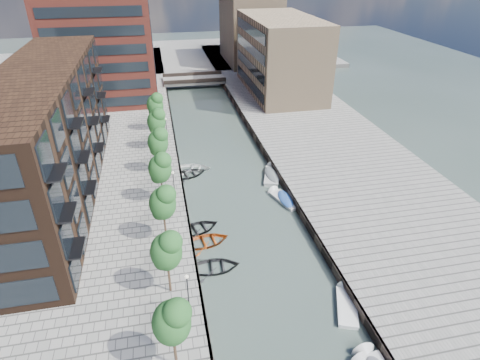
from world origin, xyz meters
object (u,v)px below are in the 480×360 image
object	(u,v)px
tree_6	(155,104)
motorboat_3	(283,199)
tree_4	(158,141)
tree_5	(156,120)
sloop_1	(198,230)
sloop_4	(188,176)
tree_3	(160,167)
motorboat_2	(346,303)
bridge	(194,80)
sloop_2	(207,243)
tree_2	(162,202)
car	(262,96)
sloop_3	(194,170)
tree_1	(166,249)
tree_0	(171,320)
motorboat_4	(272,174)
sloop_0	(215,269)

from	to	relation	value
tree_6	motorboat_3	world-z (taller)	tree_6
tree_4	tree_5	distance (m)	7.00
sloop_1	sloop_4	xyz separation A→B (m)	(0.15, 11.98, 0.00)
tree_3	motorboat_2	distance (m)	23.08
tree_6	sloop_1	world-z (taller)	tree_6
sloop_4	bridge	bearing A→B (deg)	-22.54
sloop_2	motorboat_3	distance (m)	11.62
sloop_2	motorboat_3	world-z (taller)	motorboat_3
tree_2	car	xyz separation A→B (m)	(19.88, 39.82, -3.73)
tree_2	sloop_2	bearing A→B (deg)	-3.80
tree_3	tree_4	xyz separation A→B (m)	(0.00, 7.00, 0.00)
sloop_3	motorboat_2	world-z (taller)	motorboat_2
bridge	motorboat_3	world-z (taller)	bridge
tree_1	sloop_1	size ratio (longest dim) A/B	1.28
tree_0	tree_6	world-z (taller)	same
tree_1	motorboat_4	xyz separation A→B (m)	(14.06, 18.80, -5.10)
bridge	sloop_0	world-z (taller)	bridge
tree_3	sloop_0	bearing A→B (deg)	-69.82
tree_2	tree_4	world-z (taller)	same
motorboat_4	tree_1	bearing A→B (deg)	-126.78
tree_5	tree_6	distance (m)	7.00
sloop_0	tree_5	bearing A→B (deg)	11.24
bridge	tree_5	size ratio (longest dim) A/B	2.18
sloop_0	sloop_2	size ratio (longest dim) A/B	1.02
tree_5	sloop_0	distance (m)	26.02
tree_3	motorboat_3	size ratio (longest dim) A/B	1.21
motorboat_3	motorboat_4	distance (m)	5.90
sloop_2	motorboat_4	distance (m)	15.78
tree_3	sloop_0	xyz separation A→B (m)	(4.10, -11.15, -5.31)
tree_4	sloop_3	xyz separation A→B (m)	(4.27, 1.53, -5.31)
sloop_1	sloop_3	world-z (taller)	sloop_1
tree_5	sloop_0	size ratio (longest dim) A/B	1.27
tree_5	motorboat_4	size ratio (longest dim) A/B	1.09
bridge	sloop_0	size ratio (longest dim) A/B	2.77
bridge	tree_2	world-z (taller)	tree_2
tree_4	sloop_2	xyz separation A→B (m)	(3.89, -14.26, -5.31)
sloop_0	sloop_1	size ratio (longest dim) A/B	1.01
tree_1	car	size ratio (longest dim) A/B	1.74
tree_4	tree_6	world-z (taller)	same
car	motorboat_4	bearing A→B (deg)	-94.64
bridge	sloop_1	distance (m)	52.25
tree_0	sloop_4	xyz separation A→B (m)	(3.40, 28.02, -5.31)
sloop_4	motorboat_3	world-z (taller)	motorboat_3
tree_5	motorboat_3	xyz separation A→B (m)	(13.73, -15.09, -5.12)
sloop_1	motorboat_3	distance (m)	11.18
tree_3	sloop_3	size ratio (longest dim) A/B	1.30
tree_5	sloop_1	xyz separation A→B (m)	(3.25, -18.97, -5.31)
sloop_4	sloop_0	bearing A→B (deg)	166.94
tree_0	tree_3	world-z (taller)	same
tree_1	motorboat_4	distance (m)	24.02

